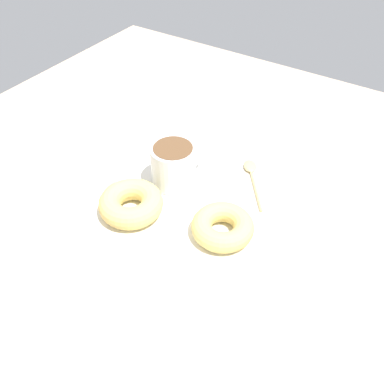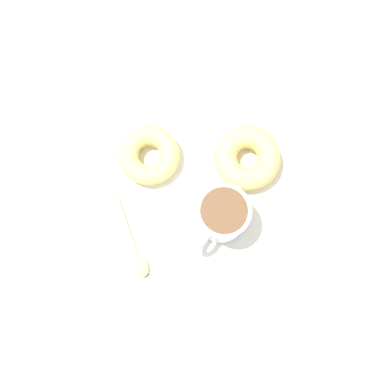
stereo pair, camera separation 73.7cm
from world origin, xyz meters
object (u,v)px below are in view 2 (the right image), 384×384
at_px(donut_far, 149,155).
at_px(spoon, 137,254).
at_px(donut_near_cup, 247,158).
at_px(coffee_cup, 222,215).

height_order(donut_far, spoon, donut_far).
bearing_deg(spoon, donut_near_cup, 147.11).
relative_size(donut_far, spoon, 0.86).
distance_m(donut_near_cup, spoon, 0.25).
xyz_separation_m(donut_near_cup, donut_far, (0.04, -0.16, -0.00)).
bearing_deg(spoon, coffee_cup, 129.35).
bearing_deg(donut_far, coffee_cup, 64.43).
relative_size(coffee_cup, donut_near_cup, 0.99).
bearing_deg(donut_near_cup, spoon, -32.89).
relative_size(coffee_cup, spoon, 0.92).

